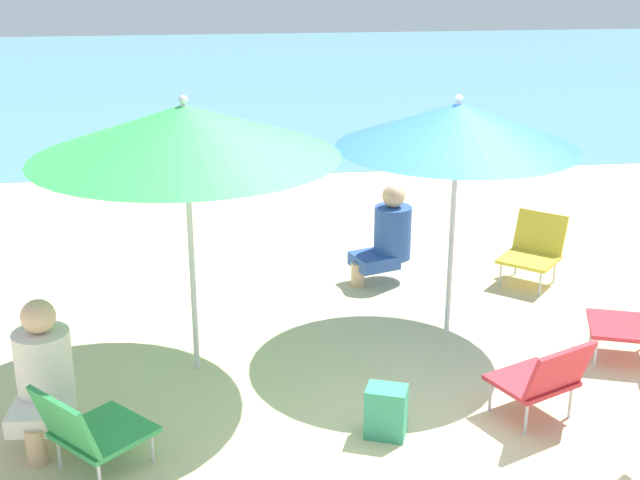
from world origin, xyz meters
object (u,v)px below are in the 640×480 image
umbrella_green (185,131)px  person_b (388,235)px  umbrella_blue (458,125)px  person_a (42,372)px  beach_chair_a (544,377)px  beach_chair_b (88,429)px  beach_bag (386,412)px  beach_chair_c (534,248)px

umbrella_green → person_b: umbrella_green is taller
umbrella_blue → person_a: bearing=-157.9°
beach_chair_a → beach_chair_b: (-2.76, -0.24, -0.02)m
beach_chair_b → beach_bag: bearing=-37.2°
beach_chair_b → beach_bag: beach_chair_b is taller
person_a → beach_bag: (2.07, -0.24, -0.27)m
beach_chair_b → person_a: bearing=82.0°
umbrella_green → beach_chair_a: 2.77m
person_b → beach_bag: person_b is taller
umbrella_blue → beach_chair_b: 3.25m
umbrella_green → beach_chair_b: (-0.58, -1.21, -1.43)m
umbrella_green → beach_chair_b: size_ratio=2.81×
umbrella_green → person_b: size_ratio=2.32×
beach_bag → person_a: bearing=173.4°
person_a → person_b: 3.39m
beach_chair_c → person_a: bearing=-20.9°
umbrella_green → beach_chair_a: size_ratio=3.17×
beach_chair_a → person_a: (-3.07, 0.20, 0.12)m
umbrella_green → beach_bag: 2.20m
umbrella_blue → person_b: size_ratio=2.10×
person_b → beach_bag: size_ratio=2.69×
beach_chair_a → person_a: bearing=61.6°
person_a → person_b: person_a is taller
beach_chair_b → umbrella_green: bearing=20.7°
umbrella_blue → beach_bag: 2.15m
beach_chair_c → person_b: size_ratio=0.79×
umbrella_blue → beach_chair_c: size_ratio=2.68×
beach_chair_b → person_a: 0.56m
beach_chair_b → beach_chair_c: 4.32m
beach_chair_c → umbrella_green: bearing=-25.4°
beach_chair_b → person_b: 3.49m
person_b → umbrella_green: bearing=22.4°
beach_chair_a → person_a: 3.08m
umbrella_blue → beach_chair_b: bearing=-147.7°
beach_bag → umbrella_green: bearing=139.2°
umbrella_blue → person_a: 3.26m
umbrella_green → beach_chair_a: umbrella_green is taller
beach_bag → beach_chair_a: bearing=2.5°
beach_chair_a → beach_bag: 1.02m
beach_chair_b → beach_chair_c: bearing=-8.1°
person_b → umbrella_blue: bearing=84.5°
umbrella_green → beach_bag: bearing=-40.8°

